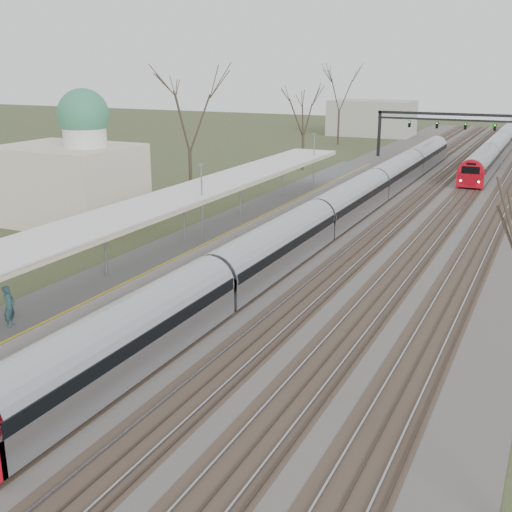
# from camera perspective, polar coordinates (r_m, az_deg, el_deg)

# --- Properties ---
(track_bed) EXTENTS (24.00, 160.00, 0.22)m
(track_bed) POSITION_cam_1_polar(r_m,az_deg,el_deg) (57.74, 12.87, 4.37)
(track_bed) COLOR #474442
(track_bed) RESTS_ON ground
(platform) EXTENTS (3.50, 69.00, 1.00)m
(platform) POSITION_cam_1_polar(r_m,az_deg,el_deg) (44.83, -3.98, 1.82)
(platform) COLOR #9E9B93
(platform) RESTS_ON ground
(canopy) EXTENTS (4.10, 50.00, 3.11)m
(canopy) POSITION_cam_1_polar(r_m,az_deg,el_deg) (40.28, -7.23, 5.04)
(canopy) COLOR slate
(canopy) RESTS_ON platform
(dome_building) EXTENTS (10.00, 8.00, 10.30)m
(dome_building) POSITION_cam_1_polar(r_m,az_deg,el_deg) (51.82, -16.17, 6.88)
(dome_building) COLOR beige
(dome_building) RESTS_ON ground
(signal_gantry) EXTENTS (21.00, 0.59, 6.08)m
(signal_gantry) POSITION_cam_1_polar(r_m,az_deg,el_deg) (86.32, 17.69, 11.24)
(signal_gantry) COLOR black
(signal_gantry) RESTS_ON ground
(tree_west_far) EXTENTS (5.50, 5.50, 11.33)m
(tree_west_far) POSITION_cam_1_polar(r_m,az_deg,el_deg) (56.55, -6.01, 12.60)
(tree_west_far) COLOR #2D231C
(tree_west_far) RESTS_ON ground
(train_near) EXTENTS (2.62, 75.21, 3.05)m
(train_near) POSITION_cam_1_polar(r_m,az_deg,el_deg) (51.71, 8.27, 4.81)
(train_near) COLOR #B0B2BA
(train_near) RESTS_ON ground
(train_far) EXTENTS (2.62, 60.21, 3.05)m
(train_far) POSITION_cam_1_polar(r_m,az_deg,el_deg) (96.04, 20.90, 9.36)
(train_far) COLOR #B0B2BA
(train_far) RESTS_ON ground
(passenger) EXTENTS (0.65, 0.80, 1.88)m
(passenger) POSITION_cam_1_polar(r_m,az_deg,el_deg) (29.75, -21.08, -4.20)
(passenger) COLOR #28464D
(passenger) RESTS_ON platform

